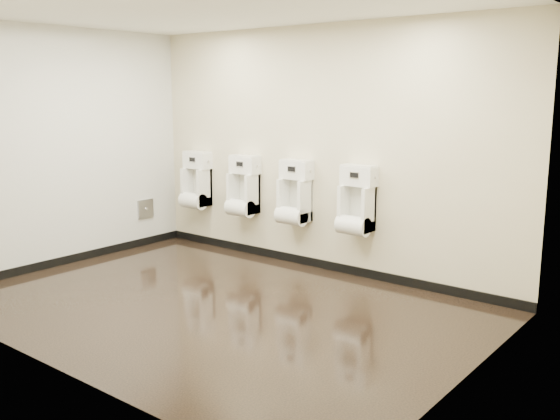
# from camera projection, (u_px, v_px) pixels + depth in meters

# --- Properties ---
(ground) EXTENTS (5.00, 3.50, 0.00)m
(ground) POSITION_uv_depth(u_px,v_px,m) (216.00, 306.00, 6.06)
(ground) COLOR black
(ground) RESTS_ON ground
(ceiling) EXTENTS (5.00, 3.50, 0.00)m
(ceiling) POSITION_uv_depth(u_px,v_px,m) (210.00, 7.00, 5.54)
(ceiling) COLOR white
(back_wall) EXTENTS (5.00, 0.02, 2.80)m
(back_wall) POSITION_uv_depth(u_px,v_px,m) (321.00, 150.00, 7.15)
(back_wall) COLOR beige
(back_wall) RESTS_ON ground
(front_wall) EXTENTS (5.00, 0.02, 2.80)m
(front_wall) POSITION_uv_depth(u_px,v_px,m) (41.00, 185.00, 4.45)
(front_wall) COLOR beige
(front_wall) RESTS_ON ground
(left_wall) EXTENTS (0.02, 3.50, 2.80)m
(left_wall) POSITION_uv_depth(u_px,v_px,m) (61.00, 148.00, 7.33)
(left_wall) COLOR beige
(left_wall) RESTS_ON ground
(right_wall) EXTENTS (0.02, 3.50, 2.80)m
(right_wall) POSITION_uv_depth(u_px,v_px,m) (475.00, 189.00, 4.27)
(right_wall) COLOR beige
(right_wall) RESTS_ON ground
(tile_overlay_left) EXTENTS (0.01, 3.50, 2.80)m
(tile_overlay_left) POSITION_uv_depth(u_px,v_px,m) (61.00, 148.00, 7.32)
(tile_overlay_left) COLOR silver
(tile_overlay_left) RESTS_ON ground
(skirting_back) EXTENTS (5.00, 0.02, 0.10)m
(skirting_back) POSITION_uv_depth(u_px,v_px,m) (319.00, 263.00, 7.39)
(skirting_back) COLOR black
(skirting_back) RESTS_ON ground
(skirting_left) EXTENTS (0.02, 3.50, 0.10)m
(skirting_left) POSITION_uv_depth(u_px,v_px,m) (69.00, 259.00, 7.57)
(skirting_left) COLOR black
(skirting_left) RESTS_ON ground
(access_panel) EXTENTS (0.04, 0.25, 0.25)m
(access_panel) POSITION_uv_depth(u_px,v_px,m) (146.00, 209.00, 8.41)
(access_panel) COLOR #9E9EA3
(access_panel) RESTS_ON left_wall
(urinal_0) EXTENTS (0.40, 0.30, 0.75)m
(urinal_0) POSITION_uv_depth(u_px,v_px,m) (196.00, 184.00, 8.33)
(urinal_0) COLOR white
(urinal_0) RESTS_ON back_wall
(urinal_1) EXTENTS (0.40, 0.30, 0.75)m
(urinal_1) POSITION_uv_depth(u_px,v_px,m) (243.00, 191.00, 7.81)
(urinal_1) COLOR white
(urinal_1) RESTS_ON back_wall
(urinal_2) EXTENTS (0.40, 0.30, 0.75)m
(urinal_2) POSITION_uv_depth(u_px,v_px,m) (294.00, 197.00, 7.32)
(urinal_2) COLOR white
(urinal_2) RESTS_ON back_wall
(urinal_3) EXTENTS (0.40, 0.30, 0.75)m
(urinal_3) POSITION_uv_depth(u_px,v_px,m) (356.00, 205.00, 6.80)
(urinal_3) COLOR white
(urinal_3) RESTS_ON back_wall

